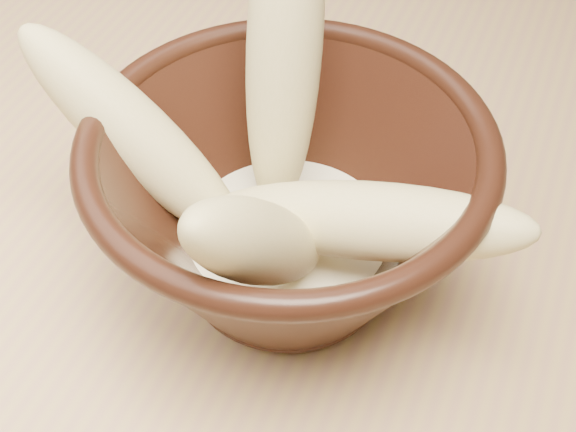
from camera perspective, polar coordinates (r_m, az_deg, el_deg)
The scene contains 7 objects.
table at distance 0.67m, azimuth -10.04°, elevation 1.52°, with size 1.20×0.80×0.75m.
bowl at distance 0.45m, azimuth 0.00°, elevation 0.91°, with size 0.22×0.22×0.12m.
milk_puddle at distance 0.47m, azimuth 0.00°, elevation -1.63°, with size 0.13×0.13×0.02m, color #F2E9C2.
banana_upright at distance 0.44m, azimuth -0.25°, elevation 11.93°, with size 0.04×0.04×0.20m, color #C6BB75.
banana_left at distance 0.45m, azimuth -10.76°, elevation 5.56°, with size 0.04×0.04×0.17m, color #C6BB75.
banana_across at distance 0.41m, azimuth 5.33°, elevation -0.31°, with size 0.04×0.04×0.18m, color #C6BB75.
banana_front at distance 0.38m, azimuth -2.12°, elevation -1.91°, with size 0.04×0.04×0.15m, color #C6BB75.
Camera 1 is at (0.28, -0.39, 1.14)m, focal length 50.00 mm.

